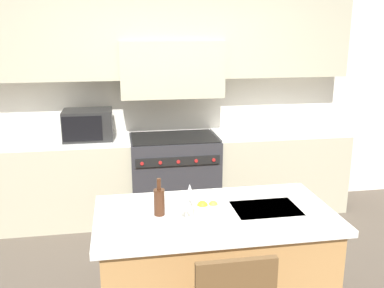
{
  "coord_description": "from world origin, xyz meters",
  "views": [
    {
      "loc": [
        -0.58,
        -2.77,
        2.06
      ],
      "look_at": [
        0.01,
        0.63,
        1.14
      ],
      "focal_mm": 40.0,
      "sensor_mm": 36.0,
      "label": 1
    }
  ],
  "objects_px": {
    "wine_glass_far": "(190,192)",
    "wine_bottle": "(159,201)",
    "wine_glass_near": "(186,203)",
    "microwave": "(88,125)",
    "range_stove": "(174,177)",
    "fruit_bowl": "(208,209)"
  },
  "relations": [
    {
      "from": "wine_glass_far",
      "to": "wine_bottle",
      "type": "bearing_deg",
      "value": -164.91
    },
    {
      "from": "wine_bottle",
      "to": "wine_glass_far",
      "type": "distance_m",
      "value": 0.22
    },
    {
      "from": "microwave",
      "to": "wine_glass_far",
      "type": "bearing_deg",
      "value": -67.8
    },
    {
      "from": "wine_bottle",
      "to": "wine_glass_far",
      "type": "bearing_deg",
      "value": 15.09
    },
    {
      "from": "microwave",
      "to": "wine_bottle",
      "type": "xyz_separation_m",
      "value": [
        0.56,
        -1.95,
        -0.11
      ]
    },
    {
      "from": "wine_bottle",
      "to": "wine_glass_near",
      "type": "xyz_separation_m",
      "value": [
        0.16,
        -0.12,
        0.03
      ]
    },
    {
      "from": "microwave",
      "to": "wine_glass_near",
      "type": "bearing_deg",
      "value": -70.75
    },
    {
      "from": "range_stove",
      "to": "microwave",
      "type": "distance_m",
      "value": 1.11
    },
    {
      "from": "wine_bottle",
      "to": "wine_glass_far",
      "type": "xyz_separation_m",
      "value": [
        0.21,
        0.06,
        0.03
      ]
    },
    {
      "from": "fruit_bowl",
      "to": "wine_bottle",
      "type": "bearing_deg",
      "value": 169.56
    },
    {
      "from": "range_stove",
      "to": "microwave",
      "type": "bearing_deg",
      "value": 178.83
    },
    {
      "from": "range_stove",
      "to": "fruit_bowl",
      "type": "relative_size",
      "value": 4.78
    },
    {
      "from": "wine_bottle",
      "to": "fruit_bowl",
      "type": "relative_size",
      "value": 1.25
    },
    {
      "from": "range_stove",
      "to": "wine_glass_far",
      "type": "bearing_deg",
      "value": -94.14
    },
    {
      "from": "range_stove",
      "to": "wine_glass_far",
      "type": "distance_m",
      "value": 1.96
    },
    {
      "from": "range_stove",
      "to": "wine_glass_near",
      "type": "relative_size",
      "value": 5.29
    },
    {
      "from": "wine_glass_far",
      "to": "microwave",
      "type": "bearing_deg",
      "value": 112.2
    },
    {
      "from": "range_stove",
      "to": "microwave",
      "type": "height_order",
      "value": "microwave"
    },
    {
      "from": "range_stove",
      "to": "fruit_bowl",
      "type": "xyz_separation_m",
      "value": [
        -0.04,
        -1.99,
        0.47
      ]
    },
    {
      "from": "wine_bottle",
      "to": "wine_glass_far",
      "type": "height_order",
      "value": "wine_bottle"
    },
    {
      "from": "wine_bottle",
      "to": "wine_glass_near",
      "type": "bearing_deg",
      "value": -36.2
    },
    {
      "from": "wine_glass_near",
      "to": "fruit_bowl",
      "type": "height_order",
      "value": "wine_glass_near"
    }
  ]
}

